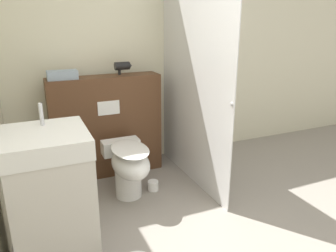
% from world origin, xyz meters
% --- Properties ---
extents(wall_back, '(8.00, 0.06, 2.50)m').
position_xyz_m(wall_back, '(0.00, 2.33, 1.25)').
color(wall_back, beige).
rests_on(wall_back, ground_plane).
extents(partition_panel, '(1.14, 0.27, 1.06)m').
position_xyz_m(partition_panel, '(-0.36, 2.07, 0.53)').
color(partition_panel, '#51331E').
rests_on(partition_panel, ground_plane).
extents(shower_glass, '(0.04, 1.41, 2.01)m').
position_xyz_m(shower_glass, '(0.40, 1.59, 1.00)').
color(shower_glass, silver).
rests_on(shower_glass, ground_plane).
extents(toilet, '(0.36, 0.65, 0.52)m').
position_xyz_m(toilet, '(-0.31, 1.47, 0.33)').
color(toilet, white).
rests_on(toilet, ground_plane).
extents(sink_vanity, '(0.48, 0.52, 1.12)m').
position_xyz_m(sink_vanity, '(-1.02, 0.75, 0.49)').
color(sink_vanity, beige).
rests_on(sink_vanity, ground_plane).
extents(hair_drier, '(0.18, 0.08, 0.13)m').
position_xyz_m(hair_drier, '(-0.14, 2.10, 1.14)').
color(hair_drier, black).
rests_on(hair_drier, partition_panel).
extents(folded_towel, '(0.28, 0.15, 0.08)m').
position_xyz_m(folded_towel, '(-0.75, 2.05, 1.10)').
color(folded_towel, '#8C9EAD').
rests_on(folded_towel, partition_panel).
extents(spare_toilet_roll, '(0.10, 0.10, 0.09)m').
position_xyz_m(spare_toilet_roll, '(-0.06, 1.50, 0.05)').
color(spare_toilet_roll, white).
rests_on(spare_toilet_roll, ground_plane).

